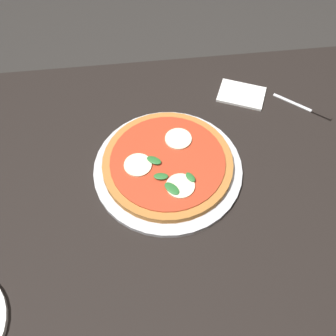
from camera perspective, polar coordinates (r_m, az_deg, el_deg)
name	(u,v)px	position (r m, az deg, el deg)	size (l,w,h in m)	color
ground_plane	(169,282)	(1.68, 0.17, -15.55)	(6.00, 6.00, 0.00)	#2D2B28
dining_table	(170,203)	(1.10, 0.25, -4.94)	(1.39, 0.91, 0.73)	black
serving_tray	(168,169)	(1.04, 0.00, -0.12)	(0.37, 0.37, 0.01)	silver
pizza	(168,163)	(1.03, 0.03, 0.68)	(0.33, 0.33, 0.03)	#B27033
napkin	(241,94)	(1.23, 10.14, 9.99)	(0.13, 0.09, 0.01)	white
knife	(309,110)	(1.24, 18.99, 7.64)	(0.14, 0.12, 0.01)	black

